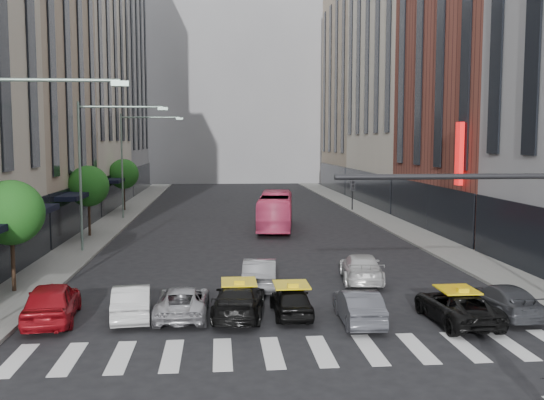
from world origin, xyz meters
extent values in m
plane|color=black|center=(0.00, 0.00, 0.00)|extent=(160.00, 160.00, 0.00)
cube|color=slate|center=(-11.50, 30.00, 0.07)|extent=(3.00, 96.00, 0.15)
cube|color=slate|center=(11.50, 30.00, 0.07)|extent=(3.00, 96.00, 0.15)
cube|color=tan|center=(-17.00, 28.00, 12.00)|extent=(8.00, 16.00, 24.00)
cube|color=beige|center=(-17.00, 46.00, 18.00)|extent=(8.00, 20.00, 36.00)
cube|color=gray|center=(-17.00, 65.00, 15.00)|extent=(8.00, 18.00, 30.00)
cube|color=brown|center=(17.00, 27.00, 13.00)|extent=(8.00, 18.00, 26.00)
cube|color=beige|center=(17.00, 46.00, 20.00)|extent=(8.00, 20.00, 40.00)
cube|color=tan|center=(17.00, 65.00, 14.00)|extent=(8.00, 18.00, 28.00)
cube|color=gray|center=(0.00, 85.00, 18.00)|extent=(30.00, 10.00, 36.00)
cylinder|color=black|center=(-11.80, 10.00, 1.72)|extent=(0.18, 0.18, 3.15)
sphere|color=#1C4E16|center=(-11.80, 10.00, 3.66)|extent=(2.88, 2.88, 2.88)
cylinder|color=black|center=(-11.80, 26.00, 1.72)|extent=(0.18, 0.18, 3.15)
sphere|color=#1C4E16|center=(-11.80, 26.00, 3.66)|extent=(2.88, 2.88, 2.88)
cylinder|color=black|center=(-11.80, 42.00, 1.72)|extent=(0.18, 0.18, 3.15)
sphere|color=#1C4E16|center=(-11.80, 42.00, 3.66)|extent=(2.88, 2.88, 2.88)
cylinder|color=gray|center=(-8.50, 4.00, 8.85)|extent=(5.00, 0.12, 0.12)
cube|color=gray|center=(-6.00, 4.00, 8.75)|extent=(0.60, 0.25, 0.18)
cylinder|color=gray|center=(-11.00, 20.00, 4.65)|extent=(0.16, 0.16, 9.00)
cylinder|color=gray|center=(-8.50, 20.00, 8.85)|extent=(5.00, 0.12, 0.12)
cube|color=gray|center=(-6.00, 20.00, 8.75)|extent=(0.60, 0.25, 0.18)
cylinder|color=gray|center=(-11.00, 36.00, 4.65)|extent=(0.16, 0.16, 9.00)
cylinder|color=gray|center=(-8.50, 36.00, 8.85)|extent=(5.00, 0.12, 0.12)
cube|color=gray|center=(-6.00, 36.00, 8.75)|extent=(0.60, 0.25, 0.18)
cylinder|color=black|center=(5.50, -1.00, 5.80)|extent=(10.00, 0.16, 0.16)
imported|color=black|center=(1.00, -1.00, 5.30)|extent=(0.13, 0.16, 0.80)
cube|color=red|center=(12.60, 20.00, 6.00)|extent=(0.30, 0.70, 4.00)
imported|color=maroon|center=(-8.98, 5.58, 0.77)|extent=(2.32, 4.68, 1.53)
imported|color=beige|center=(-6.04, 5.80, 0.66)|extent=(1.79, 4.11, 1.31)
imported|color=#A2A2A7|center=(-4.11, 5.80, 0.60)|extent=(2.03, 4.32, 1.19)
imported|color=black|center=(-1.93, 5.65, 0.67)|extent=(2.39, 4.81, 1.34)
imported|color=black|center=(0.10, 5.51, 0.61)|extent=(1.49, 3.60, 1.22)
imported|color=#404148|center=(2.50, 4.42, 0.64)|extent=(1.46, 3.92, 1.28)
imported|color=black|center=(6.18, 4.12, 0.62)|extent=(2.27, 4.55, 1.24)
imported|color=#393B40|center=(8.32, 4.88, 0.62)|extent=(1.90, 4.32, 1.23)
imported|color=gray|center=(-0.82, 10.11, 0.70)|extent=(1.88, 4.39, 1.41)
imported|color=silver|center=(4.18, 11.04, 0.67)|extent=(2.48, 4.86, 1.35)
imported|color=#EC4575|center=(1.69, 28.96, 1.43)|extent=(3.68, 10.48, 2.86)
camera|label=1|loc=(-2.68, -17.36, 6.78)|focal=40.00mm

